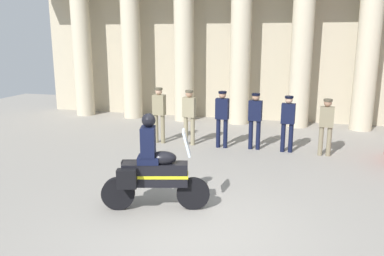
{
  "coord_description": "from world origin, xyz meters",
  "views": [
    {
      "loc": [
        1.61,
        -5.87,
        3.26
      ],
      "look_at": [
        -0.79,
        3.11,
        1.11
      ],
      "focal_mm": 36.58,
      "sensor_mm": 36.0,
      "label": 1
    }
  ],
  "objects_px": {
    "officer_in_row_3": "(255,117)",
    "officer_in_row_2": "(222,115)",
    "officer_in_row_5": "(326,123)",
    "officer_in_row_4": "(288,119)",
    "motorcycle_with_rider": "(151,170)",
    "officer_in_row_0": "(159,111)",
    "officer_in_row_1": "(189,113)"
  },
  "relations": [
    {
      "from": "officer_in_row_3",
      "to": "officer_in_row_2",
      "type": "bearing_deg",
      "value": 9.03
    },
    {
      "from": "officer_in_row_2",
      "to": "officer_in_row_5",
      "type": "xyz_separation_m",
      "value": [
        2.96,
        -0.08,
        -0.06
      ]
    },
    {
      "from": "officer_in_row_4",
      "to": "motorcycle_with_rider",
      "type": "bearing_deg",
      "value": 67.62
    },
    {
      "from": "motorcycle_with_rider",
      "to": "officer_in_row_5",
      "type": "bearing_deg",
      "value": 38.19
    },
    {
      "from": "officer_in_row_4",
      "to": "motorcycle_with_rider",
      "type": "distance_m",
      "value": 5.27
    },
    {
      "from": "officer_in_row_0",
      "to": "motorcycle_with_rider",
      "type": "xyz_separation_m",
      "value": [
        1.52,
        -4.71,
        -0.24
      ]
    },
    {
      "from": "officer_in_row_2",
      "to": "officer_in_row_5",
      "type": "height_order",
      "value": "officer_in_row_2"
    },
    {
      "from": "officer_in_row_0",
      "to": "motorcycle_with_rider",
      "type": "distance_m",
      "value": 4.95
    },
    {
      "from": "officer_in_row_3",
      "to": "motorcycle_with_rider",
      "type": "distance_m",
      "value": 4.96
    },
    {
      "from": "officer_in_row_2",
      "to": "officer_in_row_3",
      "type": "height_order",
      "value": "officer_in_row_2"
    },
    {
      "from": "officer_in_row_2",
      "to": "motorcycle_with_rider",
      "type": "bearing_deg",
      "value": 88.76
    },
    {
      "from": "officer_in_row_0",
      "to": "officer_in_row_3",
      "type": "height_order",
      "value": "officer_in_row_0"
    },
    {
      "from": "officer_in_row_5",
      "to": "motorcycle_with_rider",
      "type": "distance_m",
      "value": 5.74
    },
    {
      "from": "officer_in_row_0",
      "to": "motorcycle_with_rider",
      "type": "height_order",
      "value": "motorcycle_with_rider"
    },
    {
      "from": "officer_in_row_3",
      "to": "officer_in_row_5",
      "type": "bearing_deg",
      "value": -179.59
    },
    {
      "from": "officer_in_row_2",
      "to": "officer_in_row_1",
      "type": "bearing_deg",
      "value": 2.05
    },
    {
      "from": "officer_in_row_1",
      "to": "officer_in_row_3",
      "type": "distance_m",
      "value": 2.0
    },
    {
      "from": "officer_in_row_1",
      "to": "motorcycle_with_rider",
      "type": "height_order",
      "value": "motorcycle_with_rider"
    },
    {
      "from": "officer_in_row_1",
      "to": "officer_in_row_5",
      "type": "xyz_separation_m",
      "value": [
        3.99,
        -0.13,
        -0.05
      ]
    },
    {
      "from": "officer_in_row_1",
      "to": "motorcycle_with_rider",
      "type": "xyz_separation_m",
      "value": [
        0.54,
        -4.72,
        -0.21
      ]
    },
    {
      "from": "officer_in_row_2",
      "to": "motorcycle_with_rider",
      "type": "height_order",
      "value": "motorcycle_with_rider"
    },
    {
      "from": "officer_in_row_1",
      "to": "officer_in_row_4",
      "type": "height_order",
      "value": "officer_in_row_1"
    },
    {
      "from": "officer_in_row_0",
      "to": "officer_in_row_5",
      "type": "bearing_deg",
      "value": -176.61
    },
    {
      "from": "officer_in_row_1",
      "to": "officer_in_row_5",
      "type": "relative_size",
      "value": 1.06
    },
    {
      "from": "officer_in_row_2",
      "to": "officer_in_row_5",
      "type": "distance_m",
      "value": 2.96
    },
    {
      "from": "officer_in_row_1",
      "to": "officer_in_row_3",
      "type": "height_order",
      "value": "officer_in_row_1"
    },
    {
      "from": "officer_in_row_2",
      "to": "officer_in_row_4",
      "type": "relative_size",
      "value": 1.04
    },
    {
      "from": "officer_in_row_1",
      "to": "officer_in_row_4",
      "type": "xyz_separation_m",
      "value": [
        2.95,
        -0.02,
        -0.04
      ]
    },
    {
      "from": "officer_in_row_1",
      "to": "officer_in_row_3",
      "type": "relative_size",
      "value": 1.01
    },
    {
      "from": "officer_in_row_4",
      "to": "officer_in_row_2",
      "type": "bearing_deg",
      "value": 5.44
    },
    {
      "from": "officer_in_row_3",
      "to": "officer_in_row_5",
      "type": "distance_m",
      "value": 1.99
    },
    {
      "from": "officer_in_row_5",
      "to": "motorcycle_with_rider",
      "type": "bearing_deg",
      "value": 57.83
    }
  ]
}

